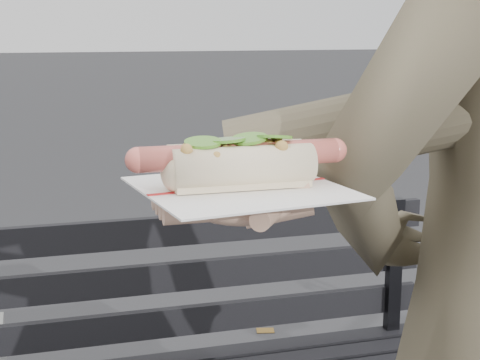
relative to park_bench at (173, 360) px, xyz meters
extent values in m
cube|color=black|center=(0.69, 0.12, 0.15)|extent=(0.04, 0.03, 0.42)
cube|color=black|center=(0.02, 0.14, 0.05)|extent=(1.50, 0.02, 0.08)
cube|color=black|center=(0.02, 0.14, 0.18)|extent=(1.50, 0.02, 0.08)
cube|color=black|center=(0.02, 0.14, 0.31)|extent=(1.50, 0.02, 0.08)
cylinder|color=brown|center=(0.15, -0.96, 0.74)|extent=(0.51, 0.23, 0.19)
cylinder|color=#D8A384|center=(-0.08, -1.05, 0.68)|extent=(0.09, 0.08, 0.07)
ellipsoid|color=#D8A384|center=(-0.12, -1.06, 0.67)|extent=(0.10, 0.12, 0.03)
cylinder|color=#D8A384|center=(-0.18, -1.09, 0.67)|extent=(0.05, 0.02, 0.02)
cylinder|color=#D8A384|center=(-0.18, -1.07, 0.67)|extent=(0.05, 0.02, 0.02)
cylinder|color=#D8A384|center=(-0.18, -1.05, 0.67)|extent=(0.05, 0.02, 0.02)
cylinder|color=#D8A384|center=(-0.18, -1.03, 0.67)|extent=(0.05, 0.02, 0.02)
cylinder|color=#D8A384|center=(-0.11, -1.11, 0.67)|extent=(0.04, 0.05, 0.02)
cube|color=white|center=(-0.12, -1.06, 0.69)|extent=(0.21, 0.21, 0.00)
cube|color=#B21E1E|center=(-0.12, -1.06, 0.69)|extent=(0.19, 0.03, 0.00)
cylinder|color=#D55F52|center=(-0.12, -1.06, 0.72)|extent=(0.20, 0.02, 0.02)
sphere|color=#D55F52|center=(-0.22, -1.06, 0.72)|extent=(0.02, 0.02, 0.02)
sphere|color=#D55F52|center=(-0.02, -1.06, 0.72)|extent=(0.02, 0.02, 0.02)
sphere|color=#9E6B2D|center=(-0.08, -1.05, 0.73)|extent=(0.01, 0.01, 0.01)
sphere|color=#9E6B2D|center=(-0.17, -1.06, 0.73)|extent=(0.01, 0.01, 0.01)
sphere|color=#9E6B2D|center=(-0.08, -1.06, 0.73)|extent=(0.01, 0.01, 0.01)
sphere|color=#9E6B2D|center=(-0.17, -1.06, 0.72)|extent=(0.01, 0.01, 0.01)
sphere|color=#9E6B2D|center=(-0.15, -1.04, 0.73)|extent=(0.01, 0.01, 0.01)
sphere|color=#9E6B2D|center=(-0.13, -1.04, 0.72)|extent=(0.01, 0.01, 0.01)
sphere|color=#9E6B2D|center=(-0.08, -1.08, 0.73)|extent=(0.01, 0.01, 0.01)
sphere|color=#9E6B2D|center=(-0.17, -1.06, 0.73)|extent=(0.01, 0.01, 0.01)
sphere|color=#9E6B2D|center=(-0.10, -1.06, 0.73)|extent=(0.01, 0.01, 0.01)
sphere|color=#9E6B2D|center=(-0.15, -1.08, 0.72)|extent=(0.01, 0.01, 0.01)
sphere|color=#9E6B2D|center=(-0.14, -1.06, 0.73)|extent=(0.01, 0.01, 0.01)
sphere|color=#9E6B2D|center=(-0.18, -1.06, 0.73)|extent=(0.01, 0.01, 0.01)
sphere|color=#9E6B2D|center=(-0.09, -1.07, 0.73)|extent=(0.01, 0.01, 0.01)
sphere|color=#9E6B2D|center=(-0.18, -1.08, 0.73)|extent=(0.01, 0.01, 0.01)
sphere|color=#9E6B2D|center=(-0.10, -1.04, 0.73)|extent=(0.01, 0.01, 0.01)
sphere|color=#9E6B2D|center=(-0.13, -1.06, 0.73)|extent=(0.01, 0.01, 0.01)
sphere|color=#9E6B2D|center=(-0.16, -1.06, 0.73)|extent=(0.01, 0.01, 0.01)
sphere|color=#9E6B2D|center=(-0.09, -1.08, 0.73)|extent=(0.01, 0.01, 0.01)
sphere|color=#9E6B2D|center=(-0.11, -1.07, 0.72)|extent=(0.01, 0.01, 0.01)
sphere|color=#9E6B2D|center=(-0.12, -1.08, 0.73)|extent=(0.01, 0.01, 0.01)
sphere|color=#9E6B2D|center=(-0.16, -1.08, 0.73)|extent=(0.01, 0.01, 0.01)
sphere|color=#9E6B2D|center=(-0.09, -1.06, 0.73)|extent=(0.01, 0.01, 0.01)
cylinder|color=#529328|center=(-0.16, -1.06, 0.74)|extent=(0.04, 0.04, 0.01)
cylinder|color=#529328|center=(-0.14, -1.06, 0.74)|extent=(0.04, 0.04, 0.01)
cylinder|color=#529328|center=(-0.11, -1.06, 0.74)|extent=(0.04, 0.04, 0.01)
cylinder|color=#529328|center=(-0.09, -1.06, 0.74)|extent=(0.04, 0.04, 0.01)
cube|color=brown|center=(0.66, 1.26, -0.52)|extent=(0.09, 0.07, 0.00)
camera|label=1|loc=(-0.32, -1.74, 0.84)|focal=55.00mm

